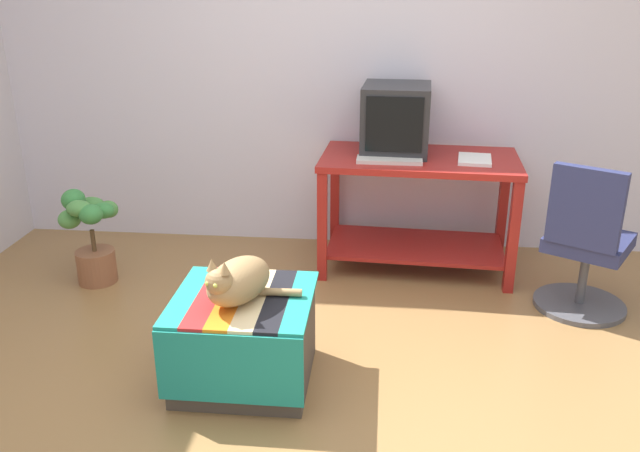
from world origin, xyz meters
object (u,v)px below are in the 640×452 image
Objects in this scene: book at (475,159)px; cat at (237,281)px; tv_monitor at (396,120)px; ottoman_with_blanket at (244,339)px; keyboard at (389,160)px; office_chair at (585,249)px; potted_plant at (91,236)px; desk at (418,193)px.

cat is (-1.19, -1.38, -0.22)m from book.
tv_monitor is 0.76× the size of ottoman_with_blanket.
book is at bearing 8.64° from keyboard.
keyboard is 1.24m from office_chair.
ottoman_with_blanket is at bearing -39.73° from potted_plant.
ottoman_with_blanket is at bearing 56.69° from office_chair.
potted_plant is (-2.02, -0.44, -0.20)m from desk.
office_chair is at bearing -27.44° from desk.
potted_plant is (-1.17, 0.97, 0.09)m from ottoman_with_blanket.
tv_monitor reaches higher than book.
keyboard is 1.51× the size of book.
book reaches higher than potted_plant.
keyboard is at bearing -94.48° from tv_monitor.
desk is at bearing 174.81° from book.
office_chair is at bearing 26.12° from ottoman_with_blanket.
tv_monitor reaches higher than office_chair.
desk is 1.07m from office_chair.
tv_monitor is at bearing 65.40° from ottoman_with_blanket.
desk is 2.08m from potted_plant.
office_chair is (1.78, 0.91, -0.16)m from cat.
keyboard is (-0.03, -0.25, -0.20)m from tv_monitor.
potted_plant is 2.94m from office_chair.
tv_monitor is 1.83m from ottoman_with_blanket.
keyboard reaches higher than desk.
potted_plant is at bearing -170.04° from keyboard.
ottoman_with_blanket is at bearing -116.81° from keyboard.
book is at bearing -16.71° from tv_monitor.
book is at bearing 72.58° from cat.
desk is 0.49m from tv_monitor.
potted_plant is (-1.16, 1.01, -0.23)m from cat.
ottoman_with_blanket is at bearing 101.62° from cat.
cat is 2.00m from office_chair.
office_chair reaches higher than potted_plant.
desk is 1.97× the size of ottoman_with_blanket.
keyboard is 0.45× the size of office_chair.
cat is at bearing -117.50° from desk.
tv_monitor is 2.05m from potted_plant.
ottoman_with_blanket is 1.98m from office_chair.
potted_plant is (-2.35, -0.37, -0.45)m from book.
tv_monitor reaches higher than desk.
cat is at bearing 57.69° from office_chair.
tv_monitor is 1.07× the size of cat.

